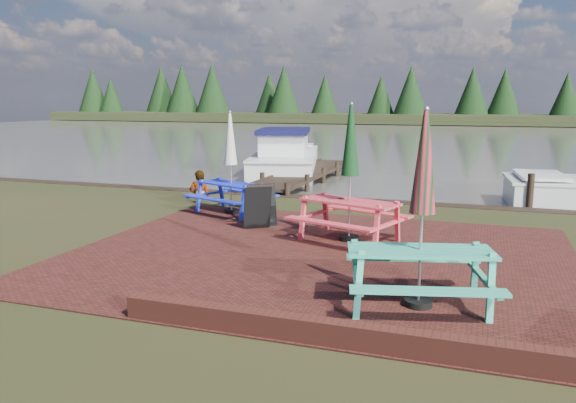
# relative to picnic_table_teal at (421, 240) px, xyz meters

# --- Properties ---
(ground) EXTENTS (120.00, 120.00, 0.00)m
(ground) POSITION_rel_picnic_table_teal_xyz_m (-2.03, 1.02, -0.95)
(ground) COLOR black
(ground) RESTS_ON ground
(paving) EXTENTS (9.00, 7.50, 0.02)m
(paving) POSITION_rel_picnic_table_teal_xyz_m (-2.03, 2.02, -0.94)
(paving) COLOR #351610
(paving) RESTS_ON ground
(brick_wall) EXTENTS (6.21, 1.79, 0.30)m
(brick_wall) POSITION_rel_picnic_table_teal_xyz_m (0.12, -1.40, -0.80)
(brick_wall) COLOR #4C1E16
(brick_wall) RESTS_ON ground
(water) EXTENTS (120.00, 60.00, 0.02)m
(water) POSITION_rel_picnic_table_teal_xyz_m (-2.03, 38.02, -0.95)
(water) COLOR #403E37
(water) RESTS_ON ground
(far_treeline) EXTENTS (120.00, 10.00, 8.10)m
(far_treeline) POSITION_rel_picnic_table_teal_xyz_m (-2.03, 67.02, 2.33)
(far_treeline) COLOR black
(far_treeline) RESTS_ON ground
(picnic_table_teal) EXTENTS (2.32, 2.17, 2.71)m
(picnic_table_teal) POSITION_rel_picnic_table_teal_xyz_m (0.00, 0.00, 0.00)
(picnic_table_teal) COLOR teal
(picnic_table_teal) RESTS_ON ground
(picnic_table_red) EXTENTS (2.44, 2.31, 2.75)m
(picnic_table_red) POSITION_rel_picnic_table_teal_xyz_m (-1.75, 3.29, 0.02)
(picnic_table_red) COLOR #DD3845
(picnic_table_red) RESTS_ON ground
(picnic_table_blue) EXTENTS (2.29, 2.18, 2.54)m
(picnic_table_blue) POSITION_rel_picnic_table_teal_xyz_m (-5.19, 5.10, -0.06)
(picnic_table_blue) COLOR #1B2CCC
(picnic_table_blue) RESTS_ON ground
(chalkboard) EXTENTS (0.62, 0.87, 0.97)m
(chalkboard) POSITION_rel_picnic_table_teal_xyz_m (-3.87, 3.77, -0.45)
(chalkboard) COLOR black
(chalkboard) RESTS_ON ground
(jetty) EXTENTS (1.76, 9.08, 1.00)m
(jetty) POSITION_rel_picnic_table_teal_xyz_m (-5.53, 12.29, -0.83)
(jetty) COLOR black
(jetty) RESTS_ON ground
(boat_jetty) EXTENTS (4.22, 7.57, 2.08)m
(boat_jetty) POSITION_rel_picnic_table_teal_xyz_m (-6.94, 14.14, -0.53)
(boat_jetty) COLOR silver
(boat_jetty) RESTS_ON ground
(person) EXTENTS (0.70, 0.57, 1.64)m
(person) POSITION_rel_picnic_table_teal_xyz_m (-6.97, 6.75, -0.13)
(person) COLOR gray
(person) RESTS_ON ground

